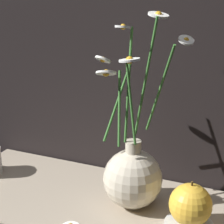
# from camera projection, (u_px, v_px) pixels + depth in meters

# --- Properties ---
(ground_plane) EXTENTS (6.00, 6.00, 0.00)m
(ground_plane) POSITION_uv_depth(u_px,v_px,m) (105.00, 207.00, 0.81)
(ground_plane) COLOR black
(shelf) EXTENTS (0.76, 0.30, 0.01)m
(shelf) POSITION_uv_depth(u_px,v_px,m) (105.00, 205.00, 0.81)
(shelf) COLOR tan
(shelf) RESTS_ON ground_plane
(vase_with_flowers) EXTENTS (0.20, 0.16, 0.40)m
(vase_with_flowers) POSITION_uv_depth(u_px,v_px,m) (133.00, 174.00, 0.78)
(vase_with_flowers) COLOR beige
(vase_with_flowers) RESTS_ON shelf
(orange_fruit) EXTENTS (0.08, 0.08, 0.09)m
(orange_fruit) POSITION_uv_depth(u_px,v_px,m) (190.00, 205.00, 0.70)
(orange_fruit) COLOR gold
(orange_fruit) RESTS_ON saucer_plate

